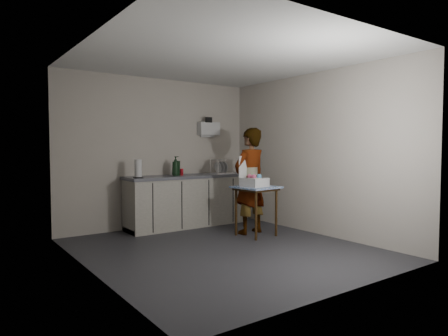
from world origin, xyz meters
TOP-DOWN VIEW (x-y plane):
  - ground at (0.00, 0.00)m, footprint 4.00×4.00m
  - wall_back at (0.00, 1.99)m, footprint 3.60×0.02m
  - wall_right at (1.79, 0.00)m, footprint 0.02×4.00m
  - wall_left at (-1.79, 0.00)m, footprint 0.02×4.00m
  - ceiling at (0.00, 0.00)m, footprint 3.60×4.00m
  - kitchen_counter at (0.40, 1.70)m, footprint 2.24×0.62m
  - wall_shelf at (1.00, 1.92)m, footprint 0.42×0.18m
  - side_table at (0.89, 0.39)m, footprint 0.66×0.66m
  - standing_man at (0.93, 0.59)m, footprint 0.67×0.48m
  - soap_bottle at (0.16, 1.68)m, footprint 0.17×0.17m
  - soda_can at (0.30, 1.71)m, footprint 0.06×0.06m
  - dark_bottle at (0.21, 1.68)m, footprint 0.07×0.07m
  - paper_towel at (-0.57, 1.59)m, footprint 0.17×0.17m
  - dish_rack at (1.11, 1.65)m, footprint 0.38×0.28m
  - bakery_box at (0.85, 0.40)m, footprint 0.38×0.39m

SIDE VIEW (x-z plane):
  - ground at x=0.00m, z-range 0.00..0.00m
  - kitchen_counter at x=0.40m, z-range -0.03..0.88m
  - side_table at x=0.89m, z-range 0.29..1.08m
  - standing_man at x=0.93m, z-range 0.00..1.71m
  - bakery_box at x=0.85m, z-range 0.65..1.13m
  - soda_can at x=0.30m, z-range 0.91..1.03m
  - dish_rack at x=1.11m, z-range 0.84..1.10m
  - dark_bottle at x=0.21m, z-range 0.91..1.16m
  - paper_towel at x=-0.57m, z-range 0.90..1.20m
  - soap_bottle at x=0.16m, z-range 0.91..1.24m
  - wall_back at x=0.00m, z-range 0.00..2.60m
  - wall_right at x=1.79m, z-range 0.00..2.60m
  - wall_left at x=-1.79m, z-range 0.00..2.60m
  - wall_shelf at x=1.00m, z-range 1.56..1.93m
  - ceiling at x=0.00m, z-range 2.59..2.60m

